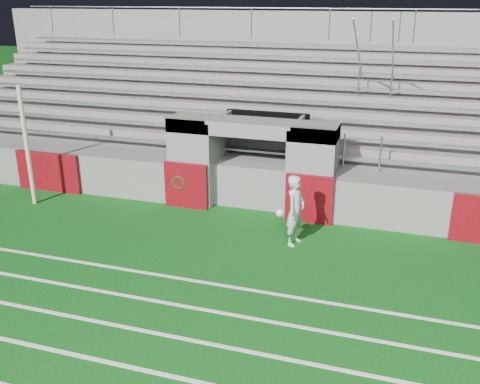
% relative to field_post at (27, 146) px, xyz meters
% --- Properties ---
extents(ground, '(90.00, 90.00, 0.00)m').
position_rel_field_post_xyz_m(ground, '(6.26, -1.85, -1.76)').
color(ground, '#0B4710').
rests_on(ground, ground).
extents(field_post, '(0.13, 0.13, 3.53)m').
position_rel_field_post_xyz_m(field_post, '(0.00, 0.00, 0.00)').
color(field_post, beige).
rests_on(field_post, ground).
extents(stadium_structure, '(26.00, 8.48, 5.42)m').
position_rel_field_post_xyz_m(stadium_structure, '(6.26, 6.12, -0.27)').
color(stadium_structure, slate).
rests_on(stadium_structure, ground).
extents(goalkeeper_with_ball, '(0.73, 0.73, 1.79)m').
position_rel_field_post_xyz_m(goalkeeper_with_ball, '(7.98, -0.35, -0.87)').
color(goalkeeper_with_ball, silver).
rests_on(goalkeeper_with_ball, ground).
extents(hose_coil, '(0.51, 0.14, 0.54)m').
position_rel_field_post_xyz_m(hose_coil, '(4.24, 1.08, -1.04)').
color(hose_coil, '#0D450F').
rests_on(hose_coil, ground).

